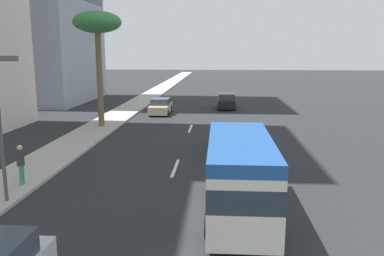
{
  "coord_description": "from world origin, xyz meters",
  "views": [
    {
      "loc": [
        -3.5,
        -2.25,
        5.97
      ],
      "look_at": [
        18.45,
        -0.72,
        1.7
      ],
      "focal_mm": 36.82,
      "sensor_mm": 36.0,
      "label": 1
    }
  ],
  "objects_px": {
    "car_third": "(227,101)",
    "pedestrian_mid_block": "(99,113)",
    "car_lead": "(161,106)",
    "car_second": "(234,139)",
    "minibus_fifth": "(240,174)",
    "street_lamp": "(2,111)",
    "pedestrian_near_lamp": "(21,163)",
    "palm_tree": "(97,26)"
  },
  "relations": [
    {
      "from": "car_second",
      "to": "pedestrian_mid_block",
      "type": "xyz_separation_m",
      "value": [
        7.92,
        10.7,
        0.23
      ]
    },
    {
      "from": "palm_tree",
      "to": "street_lamp",
      "type": "distance_m",
      "value": 16.63
    },
    {
      "from": "car_second",
      "to": "street_lamp",
      "type": "relative_size",
      "value": 0.73
    },
    {
      "from": "minibus_fifth",
      "to": "pedestrian_mid_block",
      "type": "distance_m",
      "value": 20.36
    },
    {
      "from": "minibus_fifth",
      "to": "street_lamp",
      "type": "xyz_separation_m",
      "value": [
        0.43,
        9.06,
        2.17
      ]
    },
    {
      "from": "pedestrian_near_lamp",
      "to": "pedestrian_mid_block",
      "type": "height_order",
      "value": "pedestrian_near_lamp"
    },
    {
      "from": "pedestrian_mid_block",
      "to": "pedestrian_near_lamp",
      "type": "bearing_deg",
      "value": -6.32
    },
    {
      "from": "pedestrian_near_lamp",
      "to": "palm_tree",
      "type": "relative_size",
      "value": 0.2
    },
    {
      "from": "car_second",
      "to": "minibus_fifth",
      "type": "xyz_separation_m",
      "value": [
        -9.46,
        0.12,
        0.83
      ]
    },
    {
      "from": "pedestrian_mid_block",
      "to": "palm_tree",
      "type": "height_order",
      "value": "palm_tree"
    },
    {
      "from": "car_lead",
      "to": "pedestrian_mid_block",
      "type": "height_order",
      "value": "pedestrian_mid_block"
    },
    {
      "from": "minibus_fifth",
      "to": "street_lamp",
      "type": "relative_size",
      "value": 1.18
    },
    {
      "from": "car_second",
      "to": "pedestrian_mid_block",
      "type": "relative_size",
      "value": 2.67
    },
    {
      "from": "car_lead",
      "to": "pedestrian_near_lamp",
      "type": "relative_size",
      "value": 2.44
    },
    {
      "from": "car_lead",
      "to": "minibus_fifth",
      "type": "height_order",
      "value": "minibus_fifth"
    },
    {
      "from": "car_lead",
      "to": "street_lamp",
      "type": "bearing_deg",
      "value": -6.28
    },
    {
      "from": "street_lamp",
      "to": "pedestrian_mid_block",
      "type": "bearing_deg",
      "value": 5.1
    },
    {
      "from": "minibus_fifth",
      "to": "palm_tree",
      "type": "bearing_deg",
      "value": 31.6
    },
    {
      "from": "car_third",
      "to": "street_lamp",
      "type": "relative_size",
      "value": 0.72
    },
    {
      "from": "pedestrian_near_lamp",
      "to": "palm_tree",
      "type": "bearing_deg",
      "value": -113.46
    },
    {
      "from": "car_lead",
      "to": "car_third",
      "type": "bearing_deg",
      "value": 121.87
    },
    {
      "from": "car_third",
      "to": "pedestrian_mid_block",
      "type": "distance_m",
      "value": 14.97
    },
    {
      "from": "car_second",
      "to": "car_third",
      "type": "xyz_separation_m",
      "value": [
        18.5,
        0.12,
        0.01
      ]
    },
    {
      "from": "minibus_fifth",
      "to": "palm_tree",
      "type": "xyz_separation_m",
      "value": [
        16.49,
        10.15,
        6.33
      ]
    },
    {
      "from": "car_second",
      "to": "pedestrian_mid_block",
      "type": "distance_m",
      "value": 13.31
    },
    {
      "from": "palm_tree",
      "to": "car_third",
      "type": "bearing_deg",
      "value": -41.51
    },
    {
      "from": "car_third",
      "to": "pedestrian_near_lamp",
      "type": "distance_m",
      "value": 27.35
    },
    {
      "from": "car_lead",
      "to": "car_third",
      "type": "xyz_separation_m",
      "value": [
        4.03,
        -6.49,
        0.05
      ]
    },
    {
      "from": "pedestrian_mid_block",
      "to": "car_lead",
      "type": "bearing_deg",
      "value": 137.6
    },
    {
      "from": "car_lead",
      "to": "car_second",
      "type": "xyz_separation_m",
      "value": [
        -14.47,
        -6.6,
        0.04
      ]
    },
    {
      "from": "car_third",
      "to": "street_lamp",
      "type": "height_order",
      "value": "street_lamp"
    },
    {
      "from": "car_second",
      "to": "pedestrian_mid_block",
      "type": "height_order",
      "value": "pedestrian_mid_block"
    },
    {
      "from": "street_lamp",
      "to": "car_third",
      "type": "bearing_deg",
      "value": -18.23
    },
    {
      "from": "car_third",
      "to": "pedestrian_near_lamp",
      "type": "bearing_deg",
      "value": 159.64
    },
    {
      "from": "car_second",
      "to": "pedestrian_near_lamp",
      "type": "distance_m",
      "value": 11.99
    },
    {
      "from": "car_third",
      "to": "pedestrian_mid_block",
      "type": "xyz_separation_m",
      "value": [
        -10.58,
        10.58,
        0.22
      ]
    },
    {
      "from": "car_lead",
      "to": "pedestrian_near_lamp",
      "type": "xyz_separation_m",
      "value": [
        -21.6,
        3.03,
        0.43
      ]
    },
    {
      "from": "car_lead",
      "to": "minibus_fifth",
      "type": "distance_m",
      "value": 24.81
    },
    {
      "from": "pedestrian_mid_block",
      "to": "street_lamp",
      "type": "relative_size",
      "value": 0.27
    },
    {
      "from": "car_lead",
      "to": "street_lamp",
      "type": "relative_size",
      "value": 0.77
    },
    {
      "from": "pedestrian_mid_block",
      "to": "street_lamp",
      "type": "height_order",
      "value": "street_lamp"
    },
    {
      "from": "pedestrian_mid_block",
      "to": "palm_tree",
      "type": "xyz_separation_m",
      "value": [
        -0.89,
        -0.43,
        6.92
      ]
    }
  ]
}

